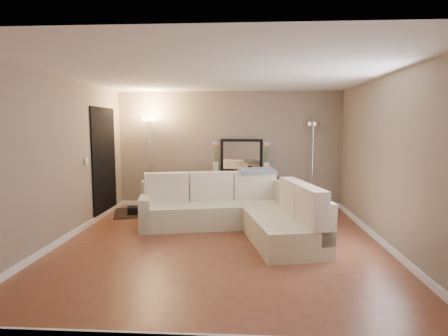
# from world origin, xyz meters

# --- Properties ---
(floor) EXTENTS (5.00, 5.50, 0.01)m
(floor) POSITION_xyz_m (0.00, 0.00, -0.01)
(floor) COLOR brown
(floor) RESTS_ON ground
(ceiling) EXTENTS (5.00, 5.50, 0.01)m
(ceiling) POSITION_xyz_m (0.00, 0.00, 2.60)
(ceiling) COLOR white
(ceiling) RESTS_ON ground
(wall_back) EXTENTS (5.00, 0.02, 2.60)m
(wall_back) POSITION_xyz_m (0.00, 2.76, 1.30)
(wall_back) COLOR gray
(wall_back) RESTS_ON ground
(wall_front) EXTENTS (5.00, 0.02, 2.60)m
(wall_front) POSITION_xyz_m (0.00, -2.76, 1.30)
(wall_front) COLOR gray
(wall_front) RESTS_ON ground
(wall_left) EXTENTS (0.02, 5.50, 2.60)m
(wall_left) POSITION_xyz_m (-2.51, 0.00, 1.30)
(wall_left) COLOR gray
(wall_left) RESTS_ON ground
(wall_right) EXTENTS (0.02, 5.50, 2.60)m
(wall_right) POSITION_xyz_m (2.51, 0.00, 1.30)
(wall_right) COLOR gray
(wall_right) RESTS_ON ground
(baseboard_back) EXTENTS (5.00, 0.03, 0.10)m
(baseboard_back) POSITION_xyz_m (0.00, 2.73, 0.05)
(baseboard_back) COLOR white
(baseboard_back) RESTS_ON ground
(baseboard_left) EXTENTS (0.03, 5.50, 0.10)m
(baseboard_left) POSITION_xyz_m (-2.48, 0.00, 0.05)
(baseboard_left) COLOR white
(baseboard_left) RESTS_ON ground
(baseboard_right) EXTENTS (0.03, 5.50, 0.10)m
(baseboard_right) POSITION_xyz_m (2.48, 0.00, 0.05)
(baseboard_right) COLOR white
(baseboard_right) RESTS_ON ground
(doorway) EXTENTS (0.02, 1.20, 2.20)m
(doorway) POSITION_xyz_m (-2.48, 1.70, 1.10)
(doorway) COLOR black
(doorway) RESTS_ON ground
(switch_plate) EXTENTS (0.02, 0.08, 0.12)m
(switch_plate) POSITION_xyz_m (-2.48, 0.85, 1.20)
(switch_plate) COLOR white
(switch_plate) RESTS_ON ground
(sectional_sofa) EXTENTS (3.22, 2.76, 0.96)m
(sectional_sofa) POSITION_xyz_m (0.26, 0.79, 0.36)
(sectional_sofa) COLOR beige
(sectional_sofa) RESTS_ON floor
(throw_blanket) EXTENTS (0.77, 0.56, 0.09)m
(throw_blanket) POSITION_xyz_m (0.60, 1.55, 0.97)
(throw_blanket) COLOR slate
(throw_blanket) RESTS_ON sectional_sofa
(console_table) EXTENTS (1.33, 0.43, 0.81)m
(console_table) POSITION_xyz_m (0.19, 2.44, 0.46)
(console_table) COLOR black
(console_table) RESTS_ON floor
(leaning_mirror) EXTENTS (0.93, 0.10, 0.73)m
(leaning_mirror) POSITION_xyz_m (0.28, 2.60, 1.18)
(leaning_mirror) COLOR black
(leaning_mirror) RESTS_ON console_table
(table_decor) EXTENTS (0.56, 0.13, 0.13)m
(table_decor) POSITION_xyz_m (0.27, 2.40, 0.84)
(table_decor) COLOR #C85223
(table_decor) RESTS_ON console_table
(flower_vase_left) EXTENTS (0.15, 0.13, 0.69)m
(flower_vase_left) POSITION_xyz_m (-0.29, 2.46, 1.10)
(flower_vase_left) COLOR silver
(flower_vase_left) RESTS_ON console_table
(flower_vase_right) EXTENTS (0.15, 0.13, 0.69)m
(flower_vase_right) POSITION_xyz_m (0.83, 2.40, 1.10)
(flower_vase_right) COLOR silver
(flower_vase_right) RESTS_ON console_table
(floor_lamp_lit) EXTENTS (0.36, 0.36, 2.03)m
(floor_lamp_lit) POSITION_xyz_m (-1.73, 2.43, 1.44)
(floor_lamp_lit) COLOR silver
(floor_lamp_lit) RESTS_ON floor
(floor_lamp_unlit) EXTENTS (0.29, 0.29, 1.92)m
(floor_lamp_unlit) POSITION_xyz_m (1.82, 2.52, 1.35)
(floor_lamp_unlit) COLOR silver
(floor_lamp_unlit) RESTS_ON floor
(charcoal_rug) EXTENTS (1.56, 1.34, 0.02)m
(charcoal_rug) POSITION_xyz_m (-1.72, 2.02, 0.01)
(charcoal_rug) COLOR black
(charcoal_rug) RESTS_ON floor
(black_bag) EXTENTS (0.44, 0.36, 0.24)m
(black_bag) POSITION_xyz_m (-1.88, 1.85, 0.04)
(black_bag) COLOR black
(black_bag) RESTS_ON charcoal_rug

